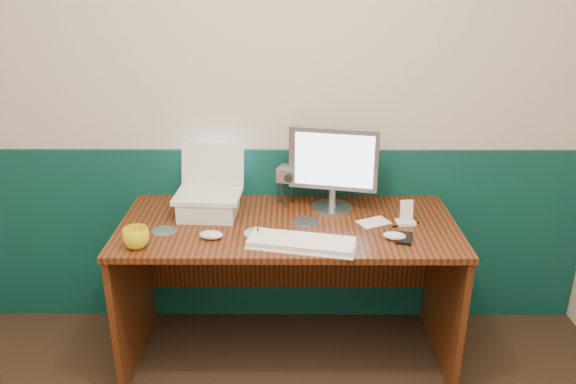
{
  "coord_description": "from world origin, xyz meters",
  "views": [
    {
      "loc": [
        0.14,
        -1.04,
        1.88
      ],
      "look_at": [
        0.13,
        1.23,
        0.97
      ],
      "focal_mm": 35.0,
      "sensor_mm": 36.0,
      "label": 1
    }
  ],
  "objects_px": {
    "desk": "(288,291)",
    "mug": "(136,238)",
    "laptop": "(207,172)",
    "keyboard": "(301,243)",
    "monitor": "(333,169)",
    "camcorder": "(286,184)"
  },
  "relations": [
    {
      "from": "desk",
      "to": "monitor",
      "type": "bearing_deg",
      "value": 36.83
    },
    {
      "from": "mug",
      "to": "laptop",
      "type": "bearing_deg",
      "value": 51.73
    },
    {
      "from": "laptop",
      "to": "mug",
      "type": "relative_size",
      "value": 2.72
    },
    {
      "from": "laptop",
      "to": "mug",
      "type": "distance_m",
      "value": 0.47
    },
    {
      "from": "keyboard",
      "to": "mug",
      "type": "relative_size",
      "value": 4.02
    },
    {
      "from": "laptop",
      "to": "camcorder",
      "type": "height_order",
      "value": "laptop"
    },
    {
      "from": "monitor",
      "to": "mug",
      "type": "relative_size",
      "value": 3.75
    },
    {
      "from": "camcorder",
      "to": "desk",
      "type": "bearing_deg",
      "value": -71.25
    },
    {
      "from": "desk",
      "to": "mug",
      "type": "relative_size",
      "value": 13.92
    },
    {
      "from": "desk",
      "to": "laptop",
      "type": "bearing_deg",
      "value": 167.08
    },
    {
      "from": "mug",
      "to": "monitor",
      "type": "bearing_deg",
      "value": 25.36
    },
    {
      "from": "keyboard",
      "to": "mug",
      "type": "xyz_separation_m",
      "value": [
        -0.71,
        -0.01,
        0.03
      ]
    },
    {
      "from": "camcorder",
      "to": "mug",
      "type": "bearing_deg",
      "value": -127.67
    },
    {
      "from": "desk",
      "to": "monitor",
      "type": "relative_size",
      "value": 3.71
    },
    {
      "from": "laptop",
      "to": "mug",
      "type": "bearing_deg",
      "value": -124.68
    },
    {
      "from": "desk",
      "to": "camcorder",
      "type": "distance_m",
      "value": 0.54
    },
    {
      "from": "laptop",
      "to": "desk",
      "type": "bearing_deg",
      "value": -9.33
    },
    {
      "from": "monitor",
      "to": "camcorder",
      "type": "height_order",
      "value": "monitor"
    },
    {
      "from": "desk",
      "to": "camcorder",
      "type": "xyz_separation_m",
      "value": [
        -0.01,
        0.23,
        0.49
      ]
    },
    {
      "from": "desk",
      "to": "mug",
      "type": "bearing_deg",
      "value": -159.08
    },
    {
      "from": "monitor",
      "to": "camcorder",
      "type": "relative_size",
      "value": 1.95
    },
    {
      "from": "laptop",
      "to": "camcorder",
      "type": "relative_size",
      "value": 1.42
    }
  ]
}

